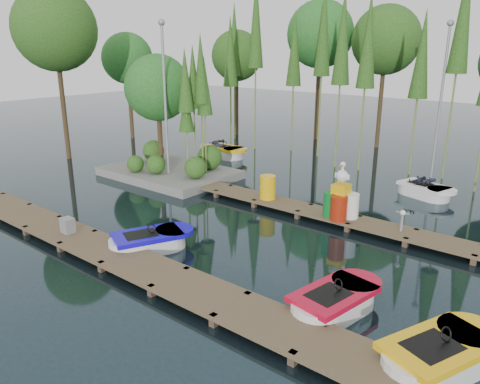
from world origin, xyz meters
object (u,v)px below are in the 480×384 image
Objects in this scene: boat_blue at (150,242)px; boat_yellow_far at (223,152)px; yellow_barrel at (268,187)px; island at (167,110)px; boat_red at (335,302)px; utility_cabinet at (68,225)px; drum_cluster at (340,202)px.

boat_yellow_far is (-6.65, 11.15, 0.05)m from boat_blue.
boat_yellow_far is 8.86m from yellow_barrel.
boat_red is at bearing -26.22° from island.
boat_yellow_far is at bearing 108.16° from utility_cabinet.
boat_blue is at bearing -122.89° from drum_cluster.
boat_red is at bearing -42.34° from yellow_barrel.
utility_cabinet is 0.24× the size of drum_cluster.
yellow_barrel is (7.03, -5.37, 0.46)m from boat_yellow_far.
utility_cabinet is at bearing -159.15° from boat_red.
utility_cabinet is at bearing -132.32° from drum_cluster.
boat_yellow_far is at bearing 142.61° from yellow_barrel.
boat_red is 5.84m from drum_cluster.
drum_cluster is (-2.60, 5.19, 0.63)m from boat_red.
utility_cabinet is at bearing -49.60° from boat_yellow_far.
boat_blue is (6.22, -6.57, -2.92)m from island.
boat_yellow_far is at bearing 151.76° from drum_cluster.
boat_blue is at bearing -46.59° from island.
yellow_barrel is at bearing 177.29° from drum_cluster.
utility_cabinet is (-8.84, -1.65, 0.28)m from boat_red.
boat_blue reaches higher than utility_cabinet.
island is 8.99m from utility_cabinet.
boat_blue is at bearing -36.94° from boat_yellow_far.
boat_yellow_far is (-0.44, 4.58, -2.87)m from island.
island is 7.06m from yellow_barrel.
boat_blue is 5.96× the size of utility_cabinet.
boat_yellow_far is 1.49× the size of drum_cluster.
boat_yellow_far reaches higher than yellow_barrel.
yellow_barrel is at bearing -15.15° from boat_yellow_far.
boat_red reaches higher than utility_cabinet.
boat_red reaches higher than boat_blue.
drum_cluster is (3.26, -0.15, 0.12)m from yellow_barrel.
boat_red is at bearing -63.36° from drum_cluster.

